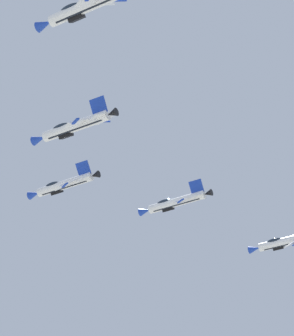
% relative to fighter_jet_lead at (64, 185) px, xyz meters
% --- Properties ---
extents(fighter_jet_lead, '(13.16, 11.46, 6.20)m').
position_rel_fighter_jet_lead_xyz_m(fighter_jet_lead, '(0.00, 0.00, 0.00)').
color(fighter_jet_lead, white).
extents(fighter_jet_left_wing, '(13.16, 11.65, 5.50)m').
position_rel_fighter_jet_lead_xyz_m(fighter_jet_left_wing, '(0.02, -24.51, -3.82)').
color(fighter_jet_left_wing, white).
extents(fighter_jet_right_wing, '(13.16, 11.66, 5.49)m').
position_rel_fighter_jet_lead_xyz_m(fighter_jet_right_wing, '(22.06, 3.18, 0.16)').
color(fighter_jet_right_wing, white).
extents(fighter_jet_left_outer, '(13.16, 11.42, 6.33)m').
position_rel_fighter_jet_lead_xyz_m(fighter_jet_left_outer, '(-0.64, -47.58, -0.35)').
color(fighter_jet_left_outer, white).
extents(fighter_jet_right_outer, '(13.16, 11.45, 6.22)m').
position_rel_fighter_jet_lead_xyz_m(fighter_jet_right_outer, '(45.68, 7.70, -4.04)').
color(fighter_jet_right_outer, white).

